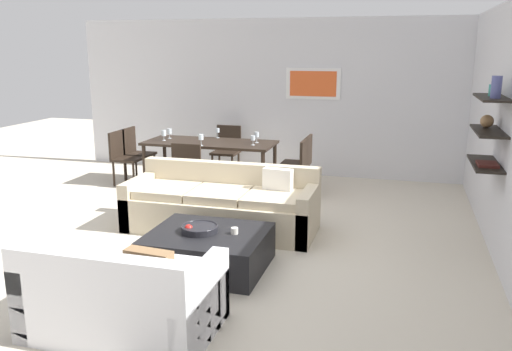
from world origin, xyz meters
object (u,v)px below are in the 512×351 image
at_px(sofa_beige, 223,207).
at_px(dining_chair_right_near, 296,165).
at_px(wine_glass_right_far, 257,135).
at_px(dining_chair_foot, 190,168).
at_px(loveseat_white, 123,297).
at_px(dining_chair_left_near, 123,154).
at_px(wine_glass_left_far, 169,132).
at_px(dining_chair_left_far, 135,150).
at_px(wine_glass_right_near, 253,138).
at_px(decorative_bowl, 199,228).
at_px(apple_on_coffee_table, 189,229).
at_px(dining_table, 210,146).
at_px(dining_chair_right_far, 301,159).
at_px(candle_jar, 235,231).
at_px(wine_glass_head, 218,131).
at_px(wine_glass_left_near, 164,133).
at_px(coffee_table, 208,250).
at_px(wine_glass_foot, 201,137).
at_px(dining_chair_head, 227,147).

relative_size(sofa_beige, dining_chair_right_near, 2.64).
bearing_deg(wine_glass_right_far, dining_chair_foot, -128.28).
relative_size(loveseat_white, dining_chair_foot, 1.64).
height_order(dining_chair_left_near, wine_glass_left_far, wine_glass_left_far).
xyz_separation_m(dining_chair_left_far, wine_glass_right_far, (2.19, -0.09, 0.37)).
height_order(dining_chair_left_far, wine_glass_right_near, wine_glass_right_near).
bearing_deg(decorative_bowl, dining_chair_right_near, 81.62).
xyz_separation_m(wine_glass_left_far, wine_glass_right_far, (1.49, 0.00, 0.01)).
xyz_separation_m(apple_on_coffee_table, dining_chair_left_near, (-2.37, 2.89, 0.08)).
xyz_separation_m(decorative_bowl, wine_glass_right_near, (-0.28, 2.92, 0.43)).
distance_m(dining_table, wine_glass_right_far, 0.78).
distance_m(apple_on_coffee_table, dining_chair_right_far, 3.32).
bearing_deg(candle_jar, dining_table, 114.87).
xyz_separation_m(loveseat_white, dining_chair_left_far, (-2.36, 4.58, 0.21)).
relative_size(candle_jar, wine_glass_head, 0.46).
bearing_deg(wine_glass_left_far, decorative_bowl, -60.56).
bearing_deg(dining_chair_right_far, apple_on_coffee_table, -98.86).
bearing_deg(wine_glass_left_near, dining_chair_left_far, 156.65).
xyz_separation_m(coffee_table, wine_glass_foot, (-1.11, 2.66, 0.69)).
bearing_deg(dining_chair_left_far, dining_table, -7.66).
bearing_deg(apple_on_coffee_table, dining_table, 106.77).
bearing_deg(dining_chair_left_near, wine_glass_left_far, 23.35).
distance_m(coffee_table, dining_chair_left_near, 3.83).
bearing_deg(loveseat_white, dining_table, 101.85).
bearing_deg(wine_glass_left_near, dining_chair_head, 51.72).
bearing_deg(dining_table, wine_glass_head, 90.00).
bearing_deg(wine_glass_foot, dining_table, 90.00).
distance_m(apple_on_coffee_table, dining_chair_left_near, 3.74).
bearing_deg(dining_chair_right_far, dining_chair_left_far, 180.00).
height_order(decorative_bowl, dining_chair_left_near, dining_chair_left_near).
xyz_separation_m(dining_chair_head, dining_chair_right_near, (1.44, -1.03, 0.00)).
bearing_deg(dining_chair_left_far, wine_glass_right_far, -2.29).
bearing_deg(wine_glass_left_near, wine_glass_right_near, 0.00).
xyz_separation_m(candle_jar, dining_chair_head, (-1.39, 3.83, 0.09)).
distance_m(sofa_beige, wine_glass_foot, 1.82).
height_order(dining_chair_right_far, wine_glass_left_near, wine_glass_left_near).
bearing_deg(decorative_bowl, wine_glass_right_far, 95.09).
bearing_deg(wine_glass_right_far, wine_glass_foot, -147.34).
xyz_separation_m(loveseat_white, decorative_bowl, (0.10, 1.36, 0.12)).
distance_m(dining_chair_foot, wine_glass_right_far, 1.26).
xyz_separation_m(dining_chair_left_near, dining_chair_left_far, (0.00, 0.39, 0.00)).
bearing_deg(dining_chair_right_near, decorative_bowl, -98.38).
bearing_deg(candle_jar, wine_glass_foot, 117.89).
relative_size(loveseat_white, dining_chair_head, 1.64).
xyz_separation_m(decorative_bowl, apple_on_coffee_table, (-0.09, -0.06, 0.01)).
height_order(apple_on_coffee_table, wine_glass_foot, wine_glass_foot).
distance_m(loveseat_white, wine_glass_left_near, 4.63).
distance_m(apple_on_coffee_table, wine_glass_right_near, 3.02).
xyz_separation_m(wine_glass_head, wine_glass_left_near, (-0.75, -0.48, 0.00)).
bearing_deg(wine_glass_right_far, wine_glass_head, 160.47).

